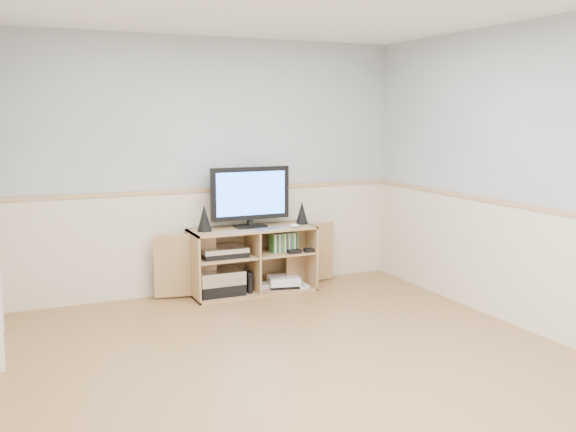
# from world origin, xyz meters

# --- Properties ---
(room) EXTENTS (4.04, 4.54, 2.54)m
(room) POSITION_xyz_m (-0.06, 0.12, 1.22)
(room) COLOR #A57E49
(room) RESTS_ON ground
(media_cabinet) EXTENTS (1.93, 0.46, 0.65)m
(media_cabinet) POSITION_xyz_m (0.34, 2.04, 0.33)
(media_cabinet) COLOR tan
(media_cabinet) RESTS_ON floor
(monitor) EXTENTS (0.81, 0.18, 0.60)m
(monitor) POSITION_xyz_m (0.34, 2.04, 0.97)
(monitor) COLOR black
(monitor) RESTS_ON media_cabinet
(speaker_left) EXTENTS (0.14, 0.14, 0.26)m
(speaker_left) POSITION_xyz_m (-0.14, 2.01, 0.78)
(speaker_left) COLOR black
(speaker_left) RESTS_ON media_cabinet
(speaker_right) EXTENTS (0.13, 0.13, 0.23)m
(speaker_right) POSITION_xyz_m (0.89, 2.01, 0.77)
(speaker_right) COLOR black
(speaker_right) RESTS_ON media_cabinet
(keyboard) EXTENTS (0.34, 0.19, 0.01)m
(keyboard) POSITION_xyz_m (0.49, 1.85, 0.66)
(keyboard) COLOR silver
(keyboard) RESTS_ON media_cabinet
(mouse) EXTENTS (0.10, 0.06, 0.04)m
(mouse) POSITION_xyz_m (0.74, 1.85, 0.67)
(mouse) COLOR white
(mouse) RESTS_ON media_cabinet
(av_components) EXTENTS (0.52, 0.33, 0.47)m
(av_components) POSITION_xyz_m (0.01, 1.99, 0.22)
(av_components) COLOR black
(av_components) RESTS_ON media_cabinet
(game_consoles) EXTENTS (0.46, 0.32, 0.11)m
(game_consoles) POSITION_xyz_m (0.66, 1.98, 0.07)
(game_consoles) COLOR white
(game_consoles) RESTS_ON media_cabinet
(game_cases) EXTENTS (0.27, 0.14, 0.19)m
(game_cases) POSITION_xyz_m (0.67, 1.97, 0.48)
(game_cases) COLOR #3F8C3F
(game_cases) RESTS_ON media_cabinet
(wall_outlet) EXTENTS (0.12, 0.03, 0.12)m
(wall_outlet) POSITION_xyz_m (1.00, 2.23, 0.60)
(wall_outlet) COLOR white
(wall_outlet) RESTS_ON wall_back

